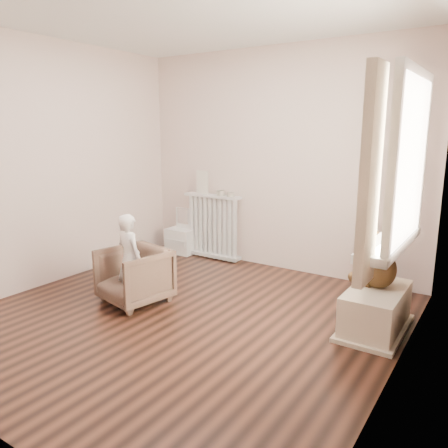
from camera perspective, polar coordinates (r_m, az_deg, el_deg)
The scene contains 19 objects.
floor at distance 4.06m, azimuth -5.38°, elevation -12.00°, with size 3.60×3.60×0.01m, color black.
ceiling at distance 3.82m, azimuth -6.26°, elevation 26.37°, with size 3.60×3.60×0.01m, color white.
back_wall at distance 5.24m, azimuth 6.84°, elevation 8.19°, with size 3.60×0.02×2.60m, color beige.
left_wall at distance 5.05m, azimuth -21.99°, elevation 7.25°, with size 0.02×3.60×2.60m, color beige.
right_wall at distance 2.94m, azimuth 22.63°, elevation 4.18°, with size 0.02×3.60×2.60m, color beige.
window at distance 3.23m, azimuth 23.19°, elevation 7.46°, with size 0.03×0.90×1.10m, color white.
window_sill at distance 3.34m, azimuth 20.84°, elevation -2.35°, with size 0.22×1.10×0.06m, color silver.
curtain_left at distance 2.71m, azimuth 18.55°, elevation 5.78°, with size 0.06×0.26×1.30m, color tan.
curtain_right at distance 3.81m, azimuth 23.08°, elevation 7.16°, with size 0.06×0.26×1.30m, color tan.
radiator at distance 5.70m, azimuth -1.50°, elevation -0.66°, with size 0.80×0.15×0.84m, color silver.
paper_doll at distance 5.68m, azimuth -2.85°, elevation 5.47°, with size 0.18×0.02×0.30m, color beige.
tin_a at distance 5.53m, azimuth -0.42°, elevation 4.07°, with size 0.11×0.11×0.06m, color #A59E8C.
tin_b at distance 5.46m, azimuth 0.87°, elevation 3.89°, with size 0.09×0.09×0.05m, color #A59E8C.
toy_vanity at distance 5.99m, azimuth -5.56°, elevation -1.20°, with size 0.39×0.28×0.62m, color silver.
armchair at distance 4.36m, azimuth -11.63°, elevation -6.63°, with size 0.58×0.60×0.54m, color brown.
child at distance 4.27m, azimuth -12.21°, elevation -4.45°, with size 0.32×0.21×0.87m, color white.
toy_bench at distance 3.94m, azimuth 19.23°, elevation -10.29°, with size 0.41×0.78×0.37m, color beige.
teddy_bear at distance 3.85m, azimuth 19.64°, elevation -3.45°, with size 0.39×0.30×0.48m, color #34210F, non-canonical shape.
plush_cat at distance 3.70m, azimuth 22.23°, elevation 0.97°, with size 0.14×0.23×0.19m, color slate, non-canonical shape.
Camera 1 is at (2.34, -2.87, 1.67)m, focal length 35.00 mm.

